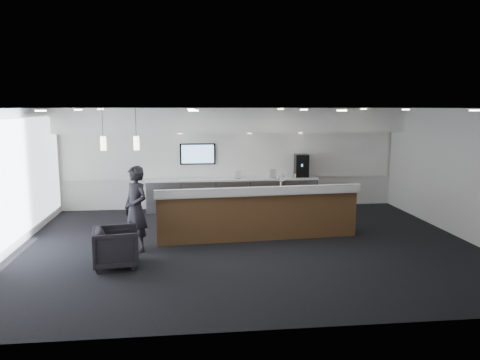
{
  "coord_description": "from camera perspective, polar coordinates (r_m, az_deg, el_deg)",
  "views": [
    {
      "loc": [
        -1.31,
        -9.93,
        3.03
      ],
      "look_at": [
        -0.03,
        1.3,
        1.26
      ],
      "focal_mm": 35.0,
      "sensor_mm": 36.0,
      "label": 1
    }
  ],
  "objects": [
    {
      "name": "cup_0",
      "position": [
        14.0,
        6.84,
        0.52
      ],
      "size": [
        0.11,
        0.11,
        0.1
      ],
      "primitive_type": "imported",
      "color": "white",
      "rests_on": "back_credenza"
    },
    {
      "name": "ground",
      "position": [
        10.46,
        1.0,
        -7.92
      ],
      "size": [
        10.0,
        10.0,
        0.0
      ],
      "primitive_type": "plane",
      "color": "black",
      "rests_on": "ground"
    },
    {
      "name": "cup_4",
      "position": [
        13.88,
        4.59,
        0.49
      ],
      "size": [
        0.15,
        0.15,
        0.1
      ],
      "primitive_type": "imported",
      "rotation": [
        0.0,
        0.0,
        2.58
      ],
      "color": "white",
      "rests_on": "back_credenza"
    },
    {
      "name": "cup_3",
      "position": [
        13.91,
        5.16,
        0.5
      ],
      "size": [
        0.14,
        0.14,
        0.1
      ],
      "primitive_type": "imported",
      "rotation": [
        0.0,
        0.0,
        1.94
      ],
      "color": "white",
      "rests_on": "back_credenza"
    },
    {
      "name": "ceiling",
      "position": [
        10.02,
        1.04,
        8.74
      ],
      "size": [
        10.0,
        8.0,
        0.02
      ],
      "primitive_type": "cube",
      "color": "black",
      "rests_on": "back_wall"
    },
    {
      "name": "cup_5",
      "position": [
        13.86,
        4.02,
        0.48
      ],
      "size": [
        0.12,
        0.12,
        0.1
      ],
      "primitive_type": "imported",
      "rotation": [
        0.0,
        0.0,
        3.23
      ],
      "color": "white",
      "rests_on": "back_credenza"
    },
    {
      "name": "cup_2",
      "position": [
        13.94,
        5.72,
        0.5
      ],
      "size": [
        0.14,
        0.14,
        0.1
      ],
      "primitive_type": "imported",
      "rotation": [
        0.0,
        0.0,
        1.29
      ],
      "color": "white",
      "rests_on": "back_credenza"
    },
    {
      "name": "service_counter",
      "position": [
        10.91,
        2.11,
        -4.08
      ],
      "size": [
        4.76,
        1.12,
        1.49
      ],
      "rotation": [
        0.0,
        0.0,
        0.07
      ],
      "color": "brown",
      "rests_on": "ground"
    },
    {
      "name": "alcove_panel",
      "position": [
        14.04,
        -1.09,
        3.06
      ],
      "size": [
        9.8,
        0.06,
        1.4
      ],
      "primitive_type": "cube",
      "color": "white",
      "rests_on": "back_wall"
    },
    {
      "name": "info_sign_right",
      "position": [
        13.81,
        4.02,
        0.79
      ],
      "size": [
        0.19,
        0.09,
        0.26
      ],
      "primitive_type": "cube",
      "rotation": [
        0.0,
        0.0,
        0.35
      ],
      "color": "silver",
      "rests_on": "back_credenza"
    },
    {
      "name": "back_credenza",
      "position": [
        13.87,
        -0.95,
        -1.69
      ],
      "size": [
        5.06,
        0.66,
        0.95
      ],
      "color": "gray",
      "rests_on": "ground"
    },
    {
      "name": "left_wall",
      "position": [
        10.7,
        -26.57,
        -0.25
      ],
      "size": [
        0.02,
        8.0,
        3.0
      ],
      "primitive_type": "cube",
      "color": "silver",
      "rests_on": "ground"
    },
    {
      "name": "back_wall",
      "position": [
        14.08,
        -1.11,
        2.67
      ],
      "size": [
        10.0,
        0.02,
        3.0
      ],
      "primitive_type": "cube",
      "color": "silver",
      "rests_on": "ground"
    },
    {
      "name": "ceiling_can_lights",
      "position": [
        10.02,
        1.04,
        8.57
      ],
      "size": [
        7.0,
        5.0,
        0.02
      ],
      "primitive_type": null,
      "color": "white",
      "rests_on": "ceiling"
    },
    {
      "name": "soffit_bulkhead",
      "position": [
        13.55,
        -0.94,
        7.31
      ],
      "size": [
        10.0,
        0.9,
        0.7
      ],
      "primitive_type": "cube",
      "color": "white",
      "rests_on": "back_wall"
    },
    {
      "name": "pendant_left",
      "position": [
        10.81,
        -12.29,
        4.58
      ],
      "size": [
        0.12,
        0.12,
        0.3
      ],
      "primitive_type": "cylinder",
      "color": "#F3E5BD",
      "rests_on": "ceiling"
    },
    {
      "name": "armchair",
      "position": [
        9.3,
        -14.88,
        -7.93
      ],
      "size": [
        0.96,
        0.94,
        0.76
      ],
      "primitive_type": "imported",
      "rotation": [
        0.0,
        0.0,
        1.73
      ],
      "color": "black",
      "rests_on": "ground"
    },
    {
      "name": "wall_tv",
      "position": [
        13.91,
        -5.18,
        3.18
      ],
      "size": [
        1.05,
        0.08,
        0.62
      ],
      "color": "black",
      "rests_on": "back_wall"
    },
    {
      "name": "cup_1",
      "position": [
        13.97,
        6.28,
        0.51
      ],
      "size": [
        0.16,
        0.16,
        0.1
      ],
      "primitive_type": "imported",
      "rotation": [
        0.0,
        0.0,
        0.65
      ],
      "color": "white",
      "rests_on": "back_credenza"
    },
    {
      "name": "info_sign_left",
      "position": [
        13.66,
        -0.26,
        0.64
      ],
      "size": [
        0.17,
        0.05,
        0.23
      ],
      "primitive_type": "cube",
      "rotation": [
        0.0,
        0.0,
        0.2
      ],
      "color": "silver",
      "rests_on": "back_credenza"
    },
    {
      "name": "right_wall",
      "position": [
        11.86,
        25.72,
        0.62
      ],
      "size": [
        0.02,
        8.0,
        3.0
      ],
      "primitive_type": "cube",
      "color": "silver",
      "rests_on": "ground"
    },
    {
      "name": "window_blinds_wall",
      "position": [
        10.69,
        -26.37,
        -0.25
      ],
      "size": [
        0.04,
        7.36,
        2.55
      ],
      "primitive_type": "cube",
      "color": "#ADBCCF",
      "rests_on": "left_wall"
    },
    {
      "name": "cup_6",
      "position": [
        13.83,
        3.45,
        0.47
      ],
      "size": [
        0.16,
        0.16,
        0.1
      ],
      "primitive_type": "imported",
      "rotation": [
        0.0,
        0.0,
        3.87
      ],
      "color": "white",
      "rests_on": "back_credenza"
    },
    {
      "name": "coffee_machine",
      "position": [
        14.13,
        7.49,
        1.75
      ],
      "size": [
        0.41,
        0.53,
        0.68
      ],
      "rotation": [
        0.0,
        0.0,
        -0.05
      ],
      "color": "black",
      "rests_on": "back_credenza"
    },
    {
      "name": "pendant_right",
      "position": [
        10.91,
        -15.96,
        4.47
      ],
      "size": [
        0.12,
        0.12,
        0.3
      ],
      "primitive_type": "cylinder",
      "color": "#F3E5BD",
      "rests_on": "ceiling"
    },
    {
      "name": "lounge_guest",
      "position": [
        10.08,
        -12.57,
        -3.46
      ],
      "size": [
        0.76,
        0.79,
        1.81
      ],
      "primitive_type": "imported",
      "rotation": [
        0.0,
        0.0,
        -0.85
      ],
      "color": "black",
      "rests_on": "ground"
    }
  ]
}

